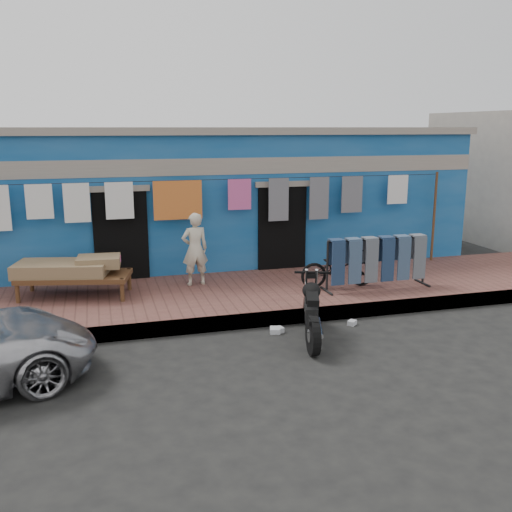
{
  "coord_description": "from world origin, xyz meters",
  "views": [
    {
      "loc": [
        -2.66,
        -7.4,
        3.36
      ],
      "look_at": [
        0.0,
        2.0,
        1.15
      ],
      "focal_mm": 40.0,
      "sensor_mm": 36.0,
      "label": 1
    }
  ],
  "objects_px": {
    "seated_person": "(195,249)",
    "jeans_rack": "(377,262)",
    "charpoy": "(75,278)",
    "motorcycle": "(312,309)",
    "bicycle": "(338,263)"
  },
  "relations": [
    {
      "from": "charpoy",
      "to": "seated_person",
      "type": "bearing_deg",
      "value": 4.6
    },
    {
      "from": "bicycle",
      "to": "charpoy",
      "type": "relative_size",
      "value": 0.65
    },
    {
      "from": "bicycle",
      "to": "motorcycle",
      "type": "distance_m",
      "value": 2.37
    },
    {
      "from": "seated_person",
      "to": "charpoy",
      "type": "xyz_separation_m",
      "value": [
        -2.31,
        -0.19,
        -0.38
      ]
    },
    {
      "from": "bicycle",
      "to": "jeans_rack",
      "type": "height_order",
      "value": "jeans_rack"
    },
    {
      "from": "motorcycle",
      "to": "bicycle",
      "type": "bearing_deg",
      "value": 75.21
    },
    {
      "from": "seated_person",
      "to": "jeans_rack",
      "type": "xyz_separation_m",
      "value": [
        3.39,
        -1.22,
        -0.2
      ]
    },
    {
      "from": "seated_person",
      "to": "motorcycle",
      "type": "distance_m",
      "value": 3.25
    },
    {
      "from": "motorcycle",
      "to": "charpoy",
      "type": "distance_m",
      "value": 4.59
    },
    {
      "from": "seated_person",
      "to": "bicycle",
      "type": "height_order",
      "value": "seated_person"
    },
    {
      "from": "seated_person",
      "to": "bicycle",
      "type": "relative_size",
      "value": 0.98
    },
    {
      "from": "motorcycle",
      "to": "jeans_rack",
      "type": "relative_size",
      "value": 0.76
    },
    {
      "from": "bicycle",
      "to": "charpoy",
      "type": "bearing_deg",
      "value": 86.39
    },
    {
      "from": "bicycle",
      "to": "motorcycle",
      "type": "height_order",
      "value": "bicycle"
    },
    {
      "from": "charpoy",
      "to": "motorcycle",
      "type": "bearing_deg",
      "value": -36.29
    }
  ]
}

